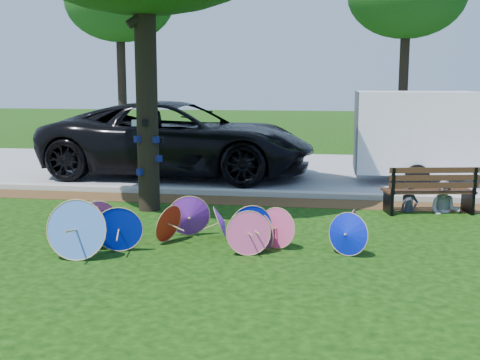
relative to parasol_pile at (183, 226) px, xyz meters
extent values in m
plane|color=black|center=(0.20, -0.61, -0.36)|extent=(90.00, 90.00, 0.00)
cube|color=#472D16|center=(0.20, 3.89, -0.36)|extent=(90.00, 1.00, 0.01)
cube|color=#B7B5AD|center=(0.20, 4.59, -0.30)|extent=(90.00, 0.30, 0.12)
cube|color=gray|center=(0.20, 8.74, -0.36)|extent=(90.00, 8.00, 0.01)
cylinder|color=black|center=(-1.42, 2.70, 2.19)|extent=(0.44, 0.44, 5.11)
cone|color=#DE4C89|center=(1.51, 0.27, -0.03)|extent=(0.67, 0.43, 0.68)
cone|color=#D61570|center=(2.72, 0.39, -0.04)|extent=(0.25, 0.66, 0.65)
cone|color=purple|center=(-1.65, 0.46, -0.03)|extent=(0.67, 0.56, 0.67)
cone|color=red|center=(-0.36, 0.30, -0.04)|extent=(0.48, 0.70, 0.66)
cone|color=#DE4C89|center=(1.32, 0.16, -0.08)|extent=(0.44, 0.52, 0.58)
cone|color=purple|center=(0.51, 0.69, -0.07)|extent=(0.42, 0.64, 0.58)
cone|color=#DE4C89|center=(-1.55, 0.17, -0.01)|extent=(0.70, 0.64, 0.73)
cone|color=purple|center=(-0.07, 0.69, 0.01)|extent=(0.78, 0.47, 0.75)
cone|color=#DE4C89|center=(1.08, -0.18, -0.01)|extent=(0.73, 0.40, 0.71)
cone|color=#0519D1|center=(-0.93, -0.38, 0.02)|extent=(0.80, 0.44, 0.77)
cone|color=#4C7CDF|center=(-1.42, -0.80, 0.10)|extent=(0.95, 0.37, 0.94)
cone|color=#0519D1|center=(-1.45, -0.16, -0.03)|extent=(0.41, 0.66, 0.67)
cone|color=#0519D1|center=(2.59, -0.04, -0.02)|extent=(0.68, 0.50, 0.69)
cone|color=#0519D1|center=(1.07, 0.03, 0.01)|extent=(0.70, 0.47, 0.75)
imported|color=black|center=(-1.94, 7.15, 0.68)|extent=(7.62, 3.74, 2.08)
cube|color=white|center=(4.41, 7.14, 0.97)|extent=(2.98, 1.90, 2.68)
imported|color=#3D3E53|center=(3.91, 3.40, 0.17)|extent=(0.46, 0.38, 1.07)
imported|color=#B5B6BE|center=(4.61, 3.40, 0.27)|extent=(0.73, 0.63, 1.27)
cylinder|color=black|center=(-6.45, 15.07, 2.14)|extent=(0.36, 0.36, 5.00)
ellipsoid|color=#0C360D|center=(-6.45, 15.07, 5.44)|extent=(4.40, 4.40, 3.20)
cylinder|color=black|center=(4.87, 14.80, 2.14)|extent=(0.36, 0.36, 5.00)
camera|label=1|loc=(2.38, -9.10, 2.31)|focal=45.00mm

